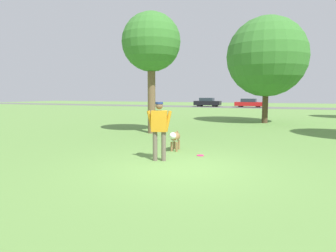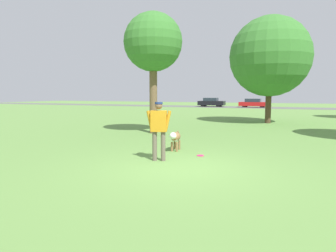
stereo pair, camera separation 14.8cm
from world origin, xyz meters
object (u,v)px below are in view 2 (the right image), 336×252
(tree_near_left, at_px, (153,43))
(tree_mid_center, at_px, (270,57))
(dog, at_px, (175,137))
(parked_car_black, at_px, (211,102))
(frisbee, at_px, (200,156))
(parked_car_red, at_px, (254,103))
(person, at_px, (159,126))

(tree_near_left, bearing_deg, tree_mid_center, 58.42)
(dog, bearing_deg, parked_car_black, -176.35)
(frisbee, height_order, parked_car_black, parked_car_black)
(parked_car_red, bearing_deg, person, -85.26)
(person, relative_size, tree_mid_center, 0.24)
(tree_near_left, relative_size, parked_car_red, 1.41)
(person, bearing_deg, parked_car_red, 77.10)
(frisbee, xyz_separation_m, parked_car_red, (-3.23, 35.32, 0.60))
(frisbee, bearing_deg, person, -128.28)
(person, bearing_deg, parked_car_black, 86.56)
(dog, distance_m, parked_car_red, 34.92)
(frisbee, distance_m, parked_car_black, 36.48)
(tree_near_left, distance_m, parked_car_black, 31.72)
(dog, distance_m, tree_mid_center, 11.98)
(dog, xyz_separation_m, frisbee, (1.01, -0.47, -0.44))
(dog, distance_m, frisbee, 1.20)
(dog, height_order, parked_car_black, parked_car_black)
(dog, relative_size, parked_car_red, 0.27)
(tree_mid_center, bearing_deg, person, -97.78)
(dog, bearing_deg, tree_mid_center, 160.56)
(person, xyz_separation_m, dog, (-0.14, 1.57, -0.54))
(person, distance_m, dog, 1.67)
(dog, relative_size, frisbee, 4.98)
(tree_near_left, bearing_deg, dog, -54.66)
(parked_car_black, bearing_deg, dog, -78.43)
(tree_near_left, bearing_deg, parked_car_red, 89.15)
(parked_car_black, bearing_deg, parked_car_red, -1.29)
(frisbee, height_order, tree_near_left, tree_near_left)
(tree_near_left, xyz_separation_m, parked_car_red, (0.46, 31.07, -3.63))
(tree_near_left, distance_m, parked_car_red, 31.29)
(parked_car_red, bearing_deg, dog, -85.32)
(person, bearing_deg, dog, 78.59)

